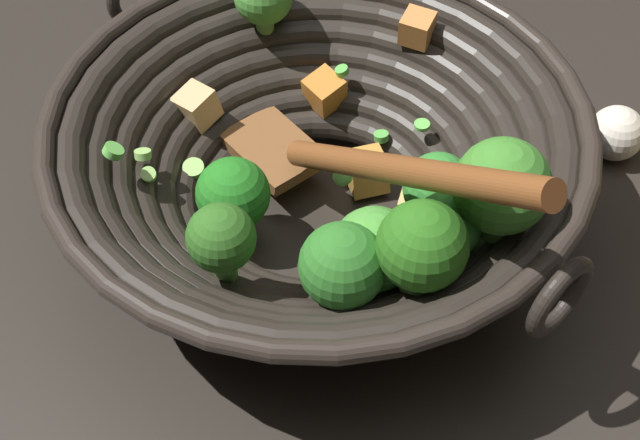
% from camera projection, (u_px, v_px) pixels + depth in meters
% --- Properties ---
extents(ground_plane, '(4.00, 4.00, 0.00)m').
position_uv_depth(ground_plane, '(318.00, 222.00, 0.69)').
color(ground_plane, '#28231E').
extents(wok, '(0.37, 0.40, 0.19)m').
position_uv_depth(wok, '(322.00, 161.00, 0.63)').
color(wok, black).
rests_on(wok, ground).
extents(garlic_bulb, '(0.04, 0.04, 0.04)m').
position_uv_depth(garlic_bulb, '(616.00, 133.00, 0.72)').
color(garlic_bulb, silver).
rests_on(garlic_bulb, ground).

